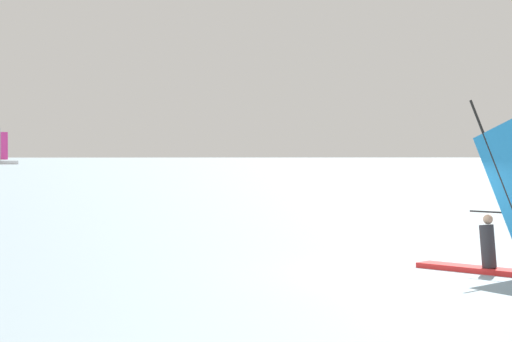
% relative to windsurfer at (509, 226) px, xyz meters
% --- Properties ---
extents(ground_plane, '(4000.00, 4000.00, 0.00)m').
position_rel_windsurfer_xyz_m(ground_plane, '(-1.96, 0.39, -1.07)').
color(ground_plane, gray).
extents(windsurfer, '(3.01, 3.67, 4.11)m').
position_rel_windsurfer_xyz_m(windsurfer, '(0.00, 0.00, 0.00)').
color(windsurfer, red).
rests_on(windsurfer, ground_plane).
extents(small_sailboat, '(10.00, 4.65, 10.55)m').
position_rel_windsurfer_xyz_m(small_sailboat, '(-48.05, 243.31, -0.24)').
color(small_sailboat, white).
rests_on(small_sailboat, ground_plane).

